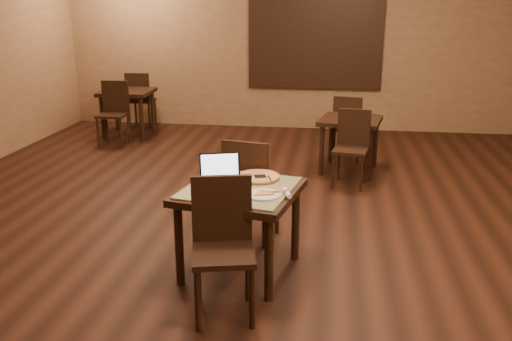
% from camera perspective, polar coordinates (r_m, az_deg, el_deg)
% --- Properties ---
extents(ground, '(10.00, 10.00, 0.00)m').
position_cam_1_polar(ground, '(5.34, -1.85, -7.24)').
color(ground, black).
rests_on(ground, ground).
extents(wall_back, '(8.00, 0.02, 3.00)m').
position_cam_1_polar(wall_back, '(9.84, 3.25, 13.12)').
color(wall_back, '#93684B').
rests_on(wall_back, ground).
extents(mural, '(2.34, 0.05, 1.64)m').
position_cam_1_polar(mural, '(9.77, 6.24, 13.31)').
color(mural, '#264D8B').
rests_on(mural, wall_back).
extents(tiled_table, '(1.08, 1.08, 0.76)m').
position_cam_1_polar(tiled_table, '(4.49, -1.71, -2.99)').
color(tiled_table, black).
rests_on(tiled_table, ground).
extents(chair_main_near, '(0.53, 0.53, 1.02)m').
position_cam_1_polar(chair_main_near, '(3.97, -3.53, -7.16)').
color(chair_main_near, black).
rests_on(chair_main_near, ground).
extents(chair_main_far, '(0.53, 0.53, 1.02)m').
position_cam_1_polar(chair_main_far, '(5.09, -0.73, -1.51)').
color(chair_main_far, black).
rests_on(chair_main_far, ground).
extents(laptop, '(0.40, 0.36, 0.23)m').
position_cam_1_polar(laptop, '(4.57, -3.98, -0.48)').
color(laptop, black).
rests_on(laptop, tiled_table).
extents(plate, '(0.28, 0.28, 0.02)m').
position_cam_1_polar(plate, '(4.25, 0.78, -2.57)').
color(plate, white).
rests_on(plate, tiled_table).
extents(pizza_slice, '(0.23, 0.23, 0.02)m').
position_cam_1_polar(pizza_slice, '(4.25, 0.79, -2.39)').
color(pizza_slice, beige).
rests_on(pizza_slice, plate).
extents(pizza_pan, '(0.34, 0.34, 0.01)m').
position_cam_1_polar(pizza_pan, '(4.66, 0.24, -0.82)').
color(pizza_pan, silver).
rests_on(pizza_pan, tiled_table).
extents(pizza_whole, '(0.38, 0.38, 0.03)m').
position_cam_1_polar(pizza_whole, '(4.65, 0.24, -0.64)').
color(pizza_whole, beige).
rests_on(pizza_whole, pizza_pan).
extents(spatula, '(0.17, 0.26, 0.01)m').
position_cam_1_polar(spatula, '(4.63, 0.45, -0.64)').
color(spatula, silver).
rests_on(spatula, pizza_whole).
extents(napkin_roll, '(0.10, 0.19, 0.04)m').
position_cam_1_polar(napkin_roll, '(4.27, 3.25, -2.35)').
color(napkin_roll, white).
rests_on(napkin_roll, tiled_table).
extents(other_table_a, '(0.91, 0.91, 0.73)m').
position_cam_1_polar(other_table_a, '(7.40, 9.88, 4.48)').
color(other_table_a, black).
rests_on(other_table_a, ground).
extents(other_table_a_chair_near, '(0.48, 0.48, 0.94)m').
position_cam_1_polar(other_table_a_chair_near, '(6.88, 10.07, 2.87)').
color(other_table_a_chair_near, black).
rests_on(other_table_a_chair_near, ground).
extents(other_table_a_chair_far, '(0.48, 0.48, 0.94)m').
position_cam_1_polar(other_table_a_chair_far, '(7.95, 9.65, 4.84)').
color(other_table_a_chair_far, black).
rests_on(other_table_a_chair_far, ground).
extents(other_table_b, '(0.87, 0.87, 0.78)m').
position_cam_1_polar(other_table_b, '(9.57, -13.39, 7.44)').
color(other_table_b, black).
rests_on(other_table_b, ground).
extents(other_table_b_chair_near, '(0.46, 0.46, 1.01)m').
position_cam_1_polar(other_table_b_chair_near, '(9.05, -14.72, 6.28)').
color(other_table_b_chair_near, black).
rests_on(other_table_b_chair_near, ground).
extents(other_table_b_chair_far, '(0.46, 0.46, 1.01)m').
position_cam_1_polar(other_table_b_chair_far, '(10.13, -12.13, 7.59)').
color(other_table_b_chair_far, black).
rests_on(other_table_b_chair_far, ground).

